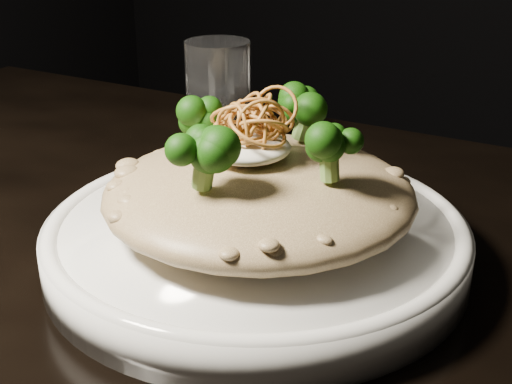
# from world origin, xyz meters

# --- Properties ---
(table) EXTENTS (1.10, 0.80, 0.75)m
(table) POSITION_xyz_m (0.00, 0.00, 0.67)
(table) COLOR black
(table) RESTS_ON ground
(plate) EXTENTS (0.30, 0.30, 0.03)m
(plate) POSITION_xyz_m (0.07, 0.06, 0.77)
(plate) COLOR white
(plate) RESTS_ON table
(risotto) EXTENTS (0.22, 0.22, 0.05)m
(risotto) POSITION_xyz_m (0.08, 0.06, 0.81)
(risotto) COLOR brown
(risotto) RESTS_ON plate
(broccoli) EXTENTS (0.14, 0.14, 0.05)m
(broccoli) POSITION_xyz_m (0.08, 0.05, 0.85)
(broccoli) COLOR black
(broccoli) RESTS_ON risotto
(cheese) EXTENTS (0.06, 0.06, 0.02)m
(cheese) POSITION_xyz_m (0.07, 0.06, 0.84)
(cheese) COLOR silver
(cheese) RESTS_ON risotto
(shallots) EXTENTS (0.06, 0.06, 0.04)m
(shallots) POSITION_xyz_m (0.07, 0.06, 0.86)
(shallots) COLOR brown
(shallots) RESTS_ON cheese
(drinking_glass) EXTENTS (0.07, 0.07, 0.11)m
(drinking_glass) POSITION_xyz_m (-0.07, 0.24, 0.81)
(drinking_glass) COLOR silver
(drinking_glass) RESTS_ON table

